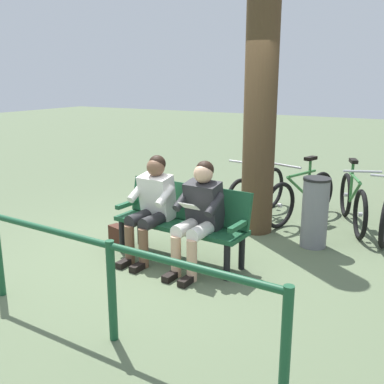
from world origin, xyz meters
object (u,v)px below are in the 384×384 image
(handbag, at_px, (120,236))
(tree_trunk, at_px, (260,113))
(person_reading, at_px, (199,211))
(litter_bin, at_px, (315,212))
(bicycle_blue, at_px, (301,197))
(bicycle_orange, at_px, (353,202))
(bicycle_silver, at_px, (257,192))
(bench, at_px, (183,217))
(person_companion, at_px, (152,203))

(handbag, relative_size, tree_trunk, 0.09)
(person_reading, relative_size, litter_bin, 1.37)
(person_reading, bearing_deg, bicycle_blue, -98.37)
(litter_bin, bearing_deg, bicycle_orange, -103.93)
(person_reading, distance_m, bicycle_silver, 2.23)
(bench, xyz_separation_m, litter_bin, (-1.23, -1.13, -0.07))
(tree_trunk, xyz_separation_m, bicycle_blue, (-0.40, -0.75, -1.25))
(person_reading, xyz_separation_m, person_companion, (0.64, -0.04, -0.00))
(person_companion, distance_m, handbag, 0.81)
(bicycle_blue, bearing_deg, litter_bin, 43.23)
(person_reading, height_order, bicycle_blue, person_reading)
(person_reading, xyz_separation_m, bicycle_silver, (0.20, -2.20, -0.31))
(person_companion, distance_m, tree_trunk, 1.89)
(handbag, xyz_separation_m, bicycle_blue, (-1.69, -2.11, 0.24))
(bicycle_blue, bearing_deg, bench, -2.60)
(bicycle_orange, distance_m, bicycle_silver, 1.39)
(person_reading, bearing_deg, bicycle_silver, -81.44)
(bicycle_silver, bearing_deg, bench, 5.49)
(tree_trunk, height_order, bicycle_orange, tree_trunk)
(person_companion, xyz_separation_m, bicycle_silver, (-0.44, -2.16, -0.30))
(litter_bin, bearing_deg, person_reading, 55.23)
(person_companion, xyz_separation_m, bicycle_orange, (-1.81, -2.33, -0.30))
(bench, height_order, bicycle_blue, bicycle_blue)
(person_reading, distance_m, handbag, 1.35)
(tree_trunk, height_order, litter_bin, tree_trunk)
(person_reading, distance_m, tree_trunk, 1.78)
(tree_trunk, bearing_deg, bicycle_silver, -68.34)
(bicycle_blue, distance_m, bicycle_silver, 0.67)
(litter_bin, relative_size, bicycle_silver, 0.53)
(handbag, xyz_separation_m, litter_bin, (-2.14, -1.16, 0.32))
(handbag, relative_size, litter_bin, 0.34)
(person_companion, relative_size, bicycle_blue, 0.74)
(bench, height_order, person_reading, person_reading)
(bicycle_orange, bearing_deg, bicycle_silver, -104.85)
(bicycle_orange, relative_size, bicycle_blue, 0.98)
(bench, xyz_separation_m, tree_trunk, (-0.38, -1.33, 1.10))
(person_reading, bearing_deg, tree_trunk, -89.35)
(handbag, bearing_deg, tree_trunk, -133.67)
(tree_trunk, bearing_deg, bicycle_orange, -142.45)
(bench, relative_size, bicycle_silver, 0.97)
(bicycle_silver, bearing_deg, person_reading, 13.82)
(bench, bearing_deg, person_companion, 27.21)
(handbag, xyz_separation_m, bicycle_orange, (-2.40, -2.21, 0.24))
(tree_trunk, relative_size, bicycle_blue, 1.99)
(bench, distance_m, litter_bin, 1.67)
(tree_trunk, height_order, bicycle_silver, tree_trunk)
(person_reading, relative_size, tree_trunk, 0.37)
(handbag, distance_m, bicycle_silver, 2.30)
(bicycle_orange, relative_size, bicycle_silver, 0.95)
(person_reading, height_order, handbag, person_reading)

